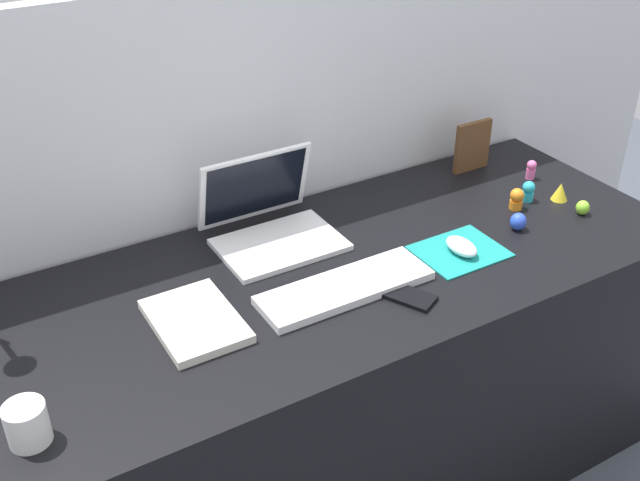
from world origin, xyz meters
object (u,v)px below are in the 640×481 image
at_px(laptop, 268,218).
at_px(notebook_pad, 195,321).
at_px(toy_figurine_yellow, 560,192).
at_px(mouse, 461,246).
at_px(keyboard, 345,288).
at_px(toy_figurine_lime, 583,208).
at_px(toy_figurine_orange, 516,198).
at_px(toy_figurine_pink, 531,169).
at_px(toy_figurine_cyan, 528,191).
at_px(cell_phone, 406,296).
at_px(coffee_mug, 27,424).
at_px(picture_frame, 472,146).
at_px(toy_figurine_blue, 518,222).

bearing_deg(laptop, notebook_pad, -141.19).
bearing_deg(toy_figurine_yellow, mouse, -169.22).
distance_m(keyboard, toy_figurine_lime, 0.73).
xyz_separation_m(toy_figurine_orange, toy_figurine_pink, (0.16, 0.11, -0.00)).
distance_m(toy_figurine_yellow, toy_figurine_orange, 0.14).
relative_size(mouse, toy_figurine_cyan, 1.67).
distance_m(toy_figurine_yellow, toy_figurine_lime, 0.09).
xyz_separation_m(laptop, toy_figurine_orange, (0.64, -0.20, -0.02)).
relative_size(laptop, toy_figurine_cyan, 5.23).
xyz_separation_m(toy_figurine_lime, toy_figurine_cyan, (-0.07, 0.13, 0.01)).
height_order(keyboard, toy_figurine_cyan, toy_figurine_cyan).
bearing_deg(laptop, cell_phone, -69.95).
height_order(notebook_pad, toy_figurine_cyan, toy_figurine_cyan).
distance_m(cell_phone, toy_figurine_lime, 0.63).
bearing_deg(coffee_mug, toy_figurine_pink, 11.65).
xyz_separation_m(notebook_pad, toy_figurine_orange, (0.94, 0.04, 0.02)).
distance_m(notebook_pad, toy_figurine_pink, 1.11).
bearing_deg(picture_frame, toy_figurine_blue, -110.42).
relative_size(laptop, toy_figurine_lime, 7.60).
distance_m(notebook_pad, toy_figurine_lime, 1.07).
relative_size(keyboard, toy_figurine_lime, 10.38).
height_order(notebook_pad, toy_figurine_pink, toy_figurine_pink).
xyz_separation_m(keyboard, coffee_mug, (-0.72, -0.10, 0.03)).
xyz_separation_m(picture_frame, toy_figurine_cyan, (0.01, -0.23, -0.05)).
xyz_separation_m(keyboard, toy_figurine_cyan, (0.66, 0.11, 0.02)).
bearing_deg(picture_frame, toy_figurine_orange, -101.68).
relative_size(cell_phone, toy_figurine_pink, 2.25).
relative_size(keyboard, toy_figurine_orange, 6.95).
xyz_separation_m(cell_phone, picture_frame, (0.55, 0.43, 0.07)).
xyz_separation_m(keyboard, mouse, (0.33, -0.01, 0.01)).
height_order(keyboard, toy_figurine_pink, toy_figurine_pink).
bearing_deg(picture_frame, toy_figurine_pink, -50.45).
bearing_deg(toy_figurine_yellow, coffee_mug, -173.39).
distance_m(coffee_mug, toy_figurine_blue, 1.25).
relative_size(mouse, toy_figurine_yellow, 1.92).
xyz_separation_m(toy_figurine_blue, toy_figurine_pink, (0.23, 0.20, 0.01)).
relative_size(cell_phone, toy_figurine_orange, 2.17).
bearing_deg(toy_figurine_pink, coffee_mug, -168.35).
bearing_deg(toy_figurine_pink, toy_figurine_orange, -146.17).
relative_size(keyboard, cell_phone, 3.20).
bearing_deg(toy_figurine_cyan, mouse, -160.16).
distance_m(picture_frame, toy_figurine_yellow, 0.29).
relative_size(laptop, toy_figurine_blue, 6.47).
bearing_deg(keyboard, coffee_mug, -171.99).
xyz_separation_m(toy_figurine_lime, toy_figurine_pink, (0.03, 0.23, 0.01)).
distance_m(coffee_mug, toy_figurine_cyan, 1.39).
bearing_deg(laptop, toy_figurine_lime, -22.72).
height_order(cell_phone, toy_figurine_blue, toy_figurine_blue).
height_order(picture_frame, toy_figurine_orange, picture_frame).
xyz_separation_m(laptop, mouse, (0.37, -0.31, -0.03)).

